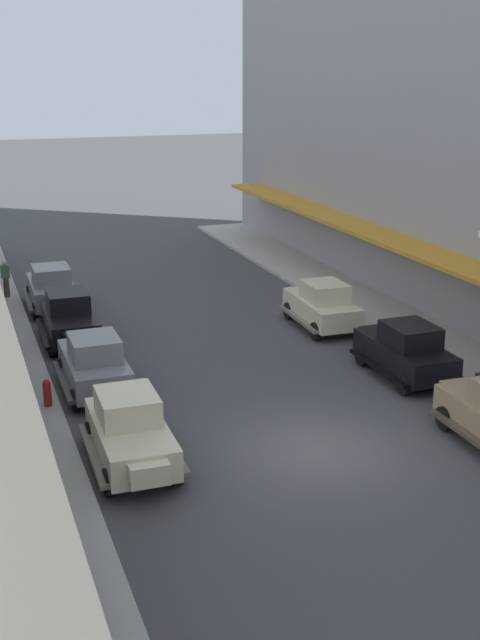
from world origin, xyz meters
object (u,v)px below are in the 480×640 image
at_px(parked_car_1, 130,429).
at_px(parked_car_6, 322,304).
at_px(parked_car_4, 70,317).
at_px(pedestrian_1, 6,278).
at_px(parked_car_5, 406,349).
at_px(parked_car_2, 94,362).
at_px(fire_hydrant, 47,393).
at_px(parked_car_0, 51,286).

relative_size(parked_car_1, parked_car_6, 1.00).
xyz_separation_m(parked_car_4, pedestrian_1, (-1.73, 6.44, 0.05)).
xyz_separation_m(parked_car_6, pedestrian_1, (-11.10, 8.10, 0.05)).
height_order(parked_car_5, parked_car_6, same).
bearing_deg(parked_car_4, parked_car_2, -90.03).
bearing_deg(parked_car_1, fire_hydrant, 110.93).
distance_m(parked_car_5, pedestrian_1, 17.80).
height_order(parked_car_1, pedestrian_1, parked_car_1).
bearing_deg(parked_car_5, parked_car_2, 166.71).
relative_size(parked_car_2, parked_car_5, 1.00).
bearing_deg(parked_car_5, parked_car_1, -163.81).
height_order(parked_car_4, fire_hydrant, parked_car_4).
bearing_deg(pedestrian_1, parked_car_0, -48.93).
distance_m(parked_car_2, parked_car_5, 9.91).
bearing_deg(fire_hydrant, parked_car_5, -6.42).
distance_m(parked_car_4, parked_car_6, 9.51).
distance_m(parked_car_5, fire_hydrant, 11.30).
height_order(parked_car_5, pedestrian_1, parked_car_5).
bearing_deg(parked_car_0, parked_car_2, -89.70).
bearing_deg(parked_car_4, fire_hydrant, -104.79).
height_order(parked_car_4, parked_car_6, same).
bearing_deg(fire_hydrant, parked_car_1, -69.07).
distance_m(fire_hydrant, pedestrian_1, 12.44).
bearing_deg(parked_car_1, parked_car_2, 89.72).
relative_size(parked_car_1, pedestrian_1, 2.61).
relative_size(parked_car_1, parked_car_4, 1.00).
height_order(parked_car_1, parked_car_4, same).
xyz_separation_m(parked_car_1, parked_car_6, (9.39, 8.40, 0.00)).
height_order(parked_car_2, pedestrian_1, parked_car_2).
xyz_separation_m(parked_car_0, parked_car_4, (0.05, -4.51, 0.00)).
relative_size(parked_car_4, parked_car_6, 1.00).
xyz_separation_m(parked_car_5, fire_hydrant, (-11.23, 1.26, -0.38)).
relative_size(parked_car_5, parked_car_6, 0.99).
bearing_deg(pedestrian_1, parked_car_2, -81.40).
xyz_separation_m(parked_car_4, parked_car_5, (9.64, -7.26, 0.00)).
relative_size(parked_car_1, fire_hydrant, 5.23).
relative_size(parked_car_5, fire_hydrant, 5.21).
distance_m(parked_car_2, parked_car_6, 9.94).
bearing_deg(parked_car_1, parked_car_5, 16.19).
xyz_separation_m(parked_car_2, fire_hydrant, (-1.58, -1.02, -0.38)).
height_order(parked_car_1, parked_car_2, same).
xyz_separation_m(fire_hydrant, pedestrian_1, (-0.15, 12.44, 0.43)).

